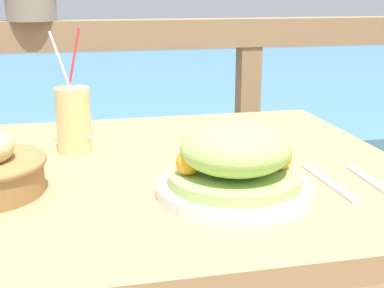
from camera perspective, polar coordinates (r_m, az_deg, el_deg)
patio_table at (r=1.04m, az=-4.72°, el=-8.21°), size 0.98×0.81×0.73m
railing_fence at (r=1.76m, az=-8.31°, el=4.29°), size 2.80×0.08×0.96m
sea_backdrop at (r=4.31m, az=-10.67°, el=4.23°), size 12.00×4.00×0.36m
salad_plate at (r=0.85m, az=4.62°, el=-2.26°), size 0.25×0.25×0.12m
drink_glass at (r=1.11m, az=-12.52°, el=2.60°), size 0.07×0.07×0.25m
fork at (r=0.94m, az=14.47°, el=-4.04°), size 0.02×0.18×0.00m
knife at (r=0.96m, az=18.93°, el=-4.02°), size 0.02×0.18×0.00m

